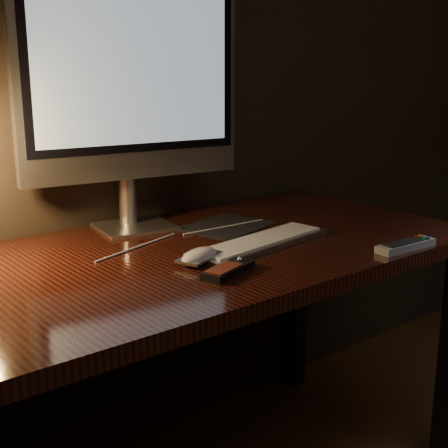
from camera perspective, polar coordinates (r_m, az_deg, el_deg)
desk at (r=1.64m, az=-5.54°, el=-6.31°), size 1.60×0.75×0.75m
monitor at (r=1.72m, az=-8.48°, el=12.20°), size 0.63×0.21×0.66m
keyboard at (r=1.60m, az=3.32°, el=-1.64°), size 0.44×0.18×0.02m
mousepad at (r=1.79m, az=0.19°, el=-0.17°), size 0.29×0.25×0.00m
mouse at (r=1.46m, az=-2.27°, el=-3.10°), size 0.13×0.10×0.02m
media_remote at (r=1.38m, az=0.38°, el=-4.19°), size 0.15×0.09×0.03m
tv_remote at (r=1.63m, az=16.30°, el=-1.87°), size 0.18×0.06×0.02m
cable at (r=1.67m, az=-3.53°, el=-1.22°), size 0.57×0.06×0.00m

